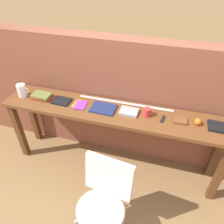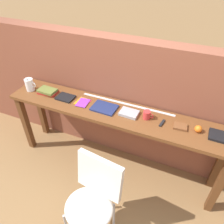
# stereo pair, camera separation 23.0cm
# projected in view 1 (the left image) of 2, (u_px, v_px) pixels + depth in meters

# --- Properties ---
(ground_plane) EXTENTS (40.00, 40.00, 0.00)m
(ground_plane) POSITION_uv_depth(u_px,v_px,m) (106.00, 182.00, 2.67)
(ground_plane) COLOR olive
(brick_wall_back) EXTENTS (6.00, 0.20, 1.56)m
(brick_wall_back) POSITION_uv_depth(u_px,v_px,m) (121.00, 101.00, 2.67)
(brick_wall_back) COLOR brown
(brick_wall_back) RESTS_ON ground
(sideboard) EXTENTS (2.50, 0.44, 0.88)m
(sideboard) POSITION_uv_depth(u_px,v_px,m) (113.00, 121.00, 2.44)
(sideboard) COLOR brown
(sideboard) RESTS_ON ground
(chair_white_moulded) EXTENTS (0.49, 0.51, 0.89)m
(chair_white_moulded) POSITION_uv_depth(u_px,v_px,m) (104.00, 199.00, 1.93)
(chair_white_moulded) COLOR silver
(chair_white_moulded) RESTS_ON ground
(pitcher_white) EXTENTS (0.14, 0.10, 0.18)m
(pitcher_white) POSITION_uv_depth(u_px,v_px,m) (22.00, 90.00, 2.53)
(pitcher_white) COLOR white
(pitcher_white) RESTS_ON sideboard
(book_stack_leftmost) EXTENTS (0.23, 0.15, 0.05)m
(book_stack_leftmost) POSITION_uv_depth(u_px,v_px,m) (42.00, 96.00, 2.52)
(book_stack_leftmost) COLOR red
(book_stack_leftmost) RESTS_ON sideboard
(magazine_cycling) EXTENTS (0.21, 0.16, 0.02)m
(magazine_cycling) POSITION_uv_depth(u_px,v_px,m) (62.00, 101.00, 2.48)
(magazine_cycling) COLOR black
(magazine_cycling) RESTS_ON sideboard
(pamphlet_pile_colourful) EXTENTS (0.16, 0.19, 0.01)m
(pamphlet_pile_colourful) POSITION_uv_depth(u_px,v_px,m) (80.00, 105.00, 2.43)
(pamphlet_pile_colourful) COLOR #E5334C
(pamphlet_pile_colourful) RESTS_ON sideboard
(book_open_centre) EXTENTS (0.27, 0.21, 0.02)m
(book_open_centre) POSITION_uv_depth(u_px,v_px,m) (103.00, 108.00, 2.37)
(book_open_centre) COLOR navy
(book_open_centre) RESTS_ON sideboard
(book_grey_hardcover) EXTENTS (0.20, 0.15, 0.03)m
(book_grey_hardcover) POSITION_uv_depth(u_px,v_px,m) (129.00, 112.00, 2.31)
(book_grey_hardcover) COLOR #9E9EA3
(book_grey_hardcover) RESTS_ON sideboard
(mug) EXTENTS (0.11, 0.08, 0.09)m
(mug) POSITION_uv_depth(u_px,v_px,m) (147.00, 112.00, 2.26)
(mug) COLOR red
(mug) RESTS_ON sideboard
(multitool_folded) EXTENTS (0.04, 0.11, 0.02)m
(multitool_folded) POSITION_uv_depth(u_px,v_px,m) (163.00, 119.00, 2.23)
(multitool_folded) COLOR black
(multitool_folded) RESTS_ON sideboard
(leather_journal_brown) EXTENTS (0.14, 0.11, 0.02)m
(leather_journal_brown) POSITION_uv_depth(u_px,v_px,m) (180.00, 121.00, 2.20)
(leather_journal_brown) COLOR brown
(leather_journal_brown) RESTS_ON sideboard
(sports_ball_small) EXTENTS (0.07, 0.07, 0.07)m
(sports_ball_small) POSITION_uv_depth(u_px,v_px,m) (198.00, 122.00, 2.15)
(sports_ball_small) COLOR orange
(sports_ball_small) RESTS_ON sideboard
(book_repair_rightmost) EXTENTS (0.19, 0.16, 0.02)m
(book_repair_rightmost) POSITION_uv_depth(u_px,v_px,m) (218.00, 127.00, 2.13)
(book_repair_rightmost) COLOR black
(book_repair_rightmost) RESTS_ON sideboard
(ruler_metal_back_edge) EXTENTS (1.08, 0.03, 0.00)m
(ruler_metal_back_edge) POSITION_uv_depth(u_px,v_px,m) (125.00, 103.00, 2.46)
(ruler_metal_back_edge) COLOR silver
(ruler_metal_back_edge) RESTS_ON sideboard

